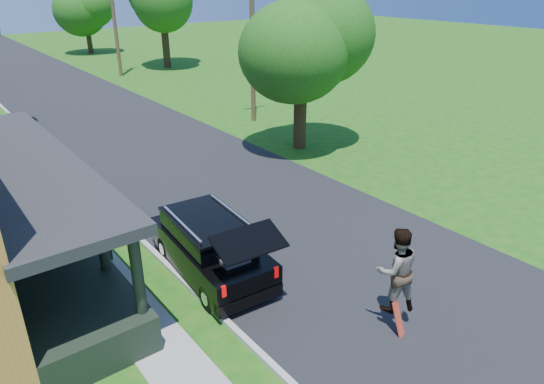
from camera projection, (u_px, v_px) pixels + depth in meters
ground at (374, 280)px, 12.80m from camera, size 140.00×140.00×0.00m
street at (104, 119)px, 27.26m from camera, size 8.00×120.00×0.02m
curb at (26, 131)px, 25.00m from camera, size 0.15×120.00×0.12m
black_suv at (211, 246)px, 12.82m from camera, size 2.09×4.69×2.13m
skateboarder at (396, 270)px, 10.68m from camera, size 1.21×1.10×2.03m
skateboard at (398, 321)px, 10.78m from camera, size 0.24×0.41×0.85m
tree_right_near at (301, 30)px, 20.60m from camera, size 5.73×6.01×7.75m
tree_right_far at (84, 5)px, 48.15m from camera, size 5.21×5.06×7.40m
utility_pole_near at (252, 32)px, 24.97m from camera, size 1.55×0.26×9.08m
utility_pole_far at (112, 4)px, 36.59m from camera, size 1.63×0.62×10.39m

